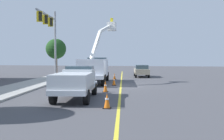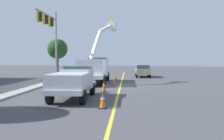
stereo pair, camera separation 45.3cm
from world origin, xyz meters
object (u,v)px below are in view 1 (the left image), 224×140
Objects in this scene: traffic_cone_trailing at (114,76)px; traffic_signal_mast at (50,31)px; passing_minivan at (141,70)px; traffic_cone_mid_rear at (114,81)px; utility_bucket_truck at (95,68)px; traffic_cone_leading at (107,101)px; service_pickup_truck at (76,82)px; traffic_cone_mid_front at (105,87)px.

traffic_signal_mast is at bearing 122.97° from traffic_cone_trailing.
passing_minivan is 5.81× the size of traffic_cone_mid_rear.
passing_minivan is 5.84m from traffic_cone_trailing.
traffic_signal_mast reaches higher than utility_bucket_truck.
service_pickup_truck is at bearing 46.31° from traffic_cone_leading.
utility_bucket_truck is 1.05× the size of traffic_signal_mast.
passing_minivan is (9.48, -4.12, -0.64)m from utility_bucket_truck.
service_pickup_truck is (-10.00, -1.49, -0.49)m from utility_bucket_truck.
passing_minivan reaches higher than traffic_cone_trailing.
traffic_cone_mid_front reaches higher than traffic_cone_leading.
traffic_cone_leading is at bearing -170.51° from traffic_cone_trailing.
traffic_cone_trailing is at bearing -15.63° from utility_bucket_truck.
service_pickup_truck is 6.77× the size of traffic_cone_mid_front.
traffic_cone_leading is at bearing -144.13° from traffic_signal_mast.
traffic_cone_leading reaches higher than traffic_cone_trailing.
utility_bucket_truck is 13.16m from traffic_cone_leading.
traffic_cone_mid_front reaches higher than traffic_cone_trailing.
traffic_cone_mid_rear reaches higher than traffic_cone_trailing.
utility_bucket_truck is 6.52m from traffic_signal_mast.
utility_bucket_truck reaches higher than passing_minivan.
passing_minivan reaches higher than traffic_cone_mid_front.
passing_minivan is 11.45m from traffic_cone_mid_rear.
traffic_cone_leading is 17.12m from traffic_cone_trailing.
traffic_signal_mast is (-9.19, 9.27, 4.63)m from passing_minivan.
passing_minivan is 21.94m from traffic_cone_leading.
traffic_signal_mast is at bearing 48.73° from traffic_cone_mid_front.
traffic_cone_mid_rear is 9.38m from traffic_signal_mast.
utility_bucket_truck is at bearing 164.37° from traffic_cone_trailing.
traffic_signal_mast is (10.29, 6.64, 4.48)m from service_pickup_truck.
utility_bucket_truck is 9.81× the size of traffic_cone_mid_front.
utility_bucket_truck reaches higher than service_pickup_truck.
traffic_cone_leading is (-21.94, 0.06, -0.57)m from passing_minivan.
traffic_cone_mid_front is (-16.01, 1.50, -0.55)m from passing_minivan.
service_pickup_truck is 14.45m from traffic_cone_trailing.
traffic_cone_leading is at bearing -133.69° from service_pickup_truck.
passing_minivan is 5.82× the size of traffic_cone_mid_front.
service_pickup_truck is 7.21× the size of traffic_cone_leading.
service_pickup_truck is 13.04m from traffic_signal_mast.
traffic_cone_mid_rear is (4.70, 0.24, 0.00)m from traffic_cone_mid_front.
traffic_cone_leading is at bearing -161.94° from utility_bucket_truck.
traffic_cone_leading is (-12.46, -4.06, -1.21)m from utility_bucket_truck.
traffic_cone_leading is 10.76m from traffic_cone_mid_rear.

